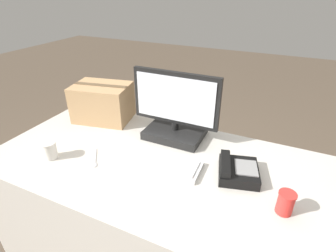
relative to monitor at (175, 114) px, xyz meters
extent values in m
plane|color=brown|center=(0.02, -0.28, -0.88)|extent=(12.00, 12.00, 0.00)
cube|color=beige|center=(0.02, -0.28, -0.51)|extent=(1.80, 0.90, 0.73)
cube|color=black|center=(0.00, 0.00, -0.12)|extent=(0.34, 0.26, 0.05)
cylinder|color=black|center=(0.00, 0.00, -0.08)|extent=(0.04, 0.04, 0.05)
cube|color=black|center=(0.00, 0.00, 0.10)|extent=(0.52, 0.03, 0.31)
cube|color=white|center=(0.00, -0.02, 0.10)|extent=(0.48, 0.01, 0.26)
cube|color=silver|center=(0.05, -0.30, -0.14)|extent=(0.44, 0.19, 0.02)
cube|color=silver|center=(0.05, -0.30, -0.12)|extent=(0.40, 0.15, 0.01)
cube|color=black|center=(0.43, -0.22, -0.12)|extent=(0.23, 0.25, 0.05)
cube|color=black|center=(0.37, -0.23, -0.08)|extent=(0.09, 0.20, 0.03)
cube|color=gray|center=(0.46, -0.21, -0.10)|extent=(0.13, 0.15, 0.01)
cylinder|color=white|center=(-0.51, -0.49, -0.10)|extent=(0.07, 0.07, 0.09)
cylinder|color=white|center=(-0.51, -0.49, -0.06)|extent=(0.08, 0.08, 0.01)
cylinder|color=red|center=(0.65, -0.37, -0.10)|extent=(0.07, 0.07, 0.09)
cylinder|color=red|center=(0.65, -0.37, -0.05)|extent=(0.07, 0.07, 0.01)
cube|color=silver|center=(-0.31, -0.38, -0.15)|extent=(0.09, 0.11, 0.00)
ellipsoid|color=silver|center=(-0.26, -0.45, -0.15)|extent=(0.05, 0.05, 0.00)
cube|color=tan|center=(-0.54, 0.01, -0.03)|extent=(0.41, 0.33, 0.24)
cube|color=brown|center=(-0.54, 0.01, 0.10)|extent=(0.36, 0.11, 0.00)
camera|label=1|loc=(0.55, -1.28, 0.69)|focal=28.00mm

